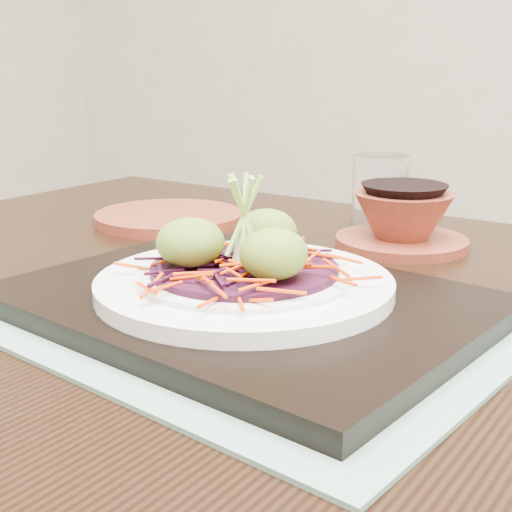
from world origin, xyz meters
The scene contains 11 objects.
dining_table centered at (-0.07, 0.07, 0.64)m, with size 1.27×0.93×0.74m.
placemat centered at (-0.08, 0.00, 0.74)m, with size 0.43×0.33×0.00m, color gray.
serving_tray centered at (-0.08, 0.00, 0.75)m, with size 0.37×0.28×0.02m, color black.
white_plate centered at (-0.08, 0.00, 0.77)m, with size 0.24×0.24×0.02m.
cabbage_bed centered at (-0.08, 0.00, 0.78)m, with size 0.15×0.15×0.01m, color black.
carrot_julienne centered at (-0.08, 0.00, 0.79)m, with size 0.19×0.19×0.01m, color red, non-canonical shape.
guacamole_scoops centered at (-0.08, 0.00, 0.80)m, with size 0.13×0.12×0.04m.
scallion_garnish centered at (-0.08, 0.00, 0.82)m, with size 0.06×0.06×0.08m, color #93D153, non-canonical shape.
terracotta_side_plate centered at (-0.34, 0.25, 0.75)m, with size 0.19×0.19×0.01m, color maroon.
water_glass centered at (-0.08, 0.33, 0.79)m, with size 0.07×0.07×0.09m, color white.
terracotta_bowl_set centered at (-0.04, 0.28, 0.77)m, with size 0.18×0.18×0.06m.
Camera 1 is at (0.18, -0.48, 0.94)m, focal length 50.00 mm.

